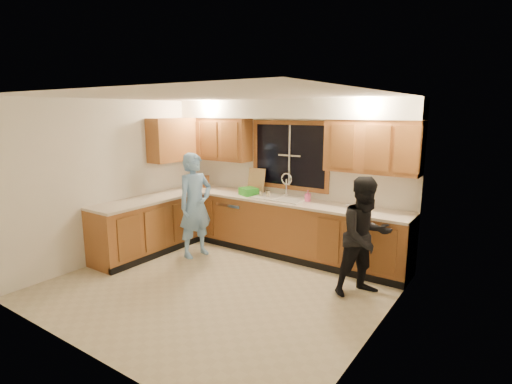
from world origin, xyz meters
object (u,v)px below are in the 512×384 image
(sink, at_px, (280,202))
(woman, at_px, (365,237))
(dish_crate, at_px, (249,191))
(bowl, at_px, (354,206))
(knife_block, at_px, (206,182))
(dishwasher, at_px, (238,221))
(stove, at_px, (118,235))
(man, at_px, (195,205))
(soap_bottle, at_px, (308,196))

(sink, height_order, woman, woman)
(sink, height_order, dish_crate, sink)
(bowl, bearing_deg, knife_block, -179.96)
(dishwasher, xyz_separation_m, stove, (-0.95, -1.81, 0.04))
(woman, distance_m, bowl, 0.93)
(knife_block, distance_m, dish_crate, 1.07)
(man, bearing_deg, dish_crate, -18.22)
(knife_block, xyz_separation_m, soap_bottle, (2.11, 0.01, -0.02))
(sink, bearing_deg, knife_block, 177.74)
(man, xyz_separation_m, woman, (2.74, 0.16, -0.07))
(sink, relative_size, soap_bottle, 4.79)
(stove, distance_m, dish_crate, 2.20)
(bowl, bearing_deg, sink, -176.84)
(sink, height_order, stove, sink)
(soap_bottle, distance_m, bowl, 0.76)
(sink, distance_m, bowl, 1.22)
(sink, relative_size, man, 0.51)
(stove, relative_size, woman, 0.59)
(soap_bottle, bearing_deg, knife_block, -179.64)
(sink, xyz_separation_m, soap_bottle, (0.46, 0.08, 0.14))
(man, height_order, soap_bottle, man)
(woman, height_order, bowl, woman)
(dishwasher, xyz_separation_m, soap_bottle, (1.31, 0.09, 0.60))
(dish_crate, bearing_deg, knife_block, 173.18)
(dish_crate, relative_size, bowl, 1.34)
(stove, distance_m, knife_block, 1.98)
(knife_block, distance_m, bowl, 2.87)
(man, relative_size, knife_block, 7.62)
(man, relative_size, bowl, 8.43)
(woman, bearing_deg, stove, 143.68)
(knife_block, relative_size, dish_crate, 0.83)
(man, bearing_deg, stove, 153.38)
(knife_block, bearing_deg, sink, -42.81)
(dishwasher, bearing_deg, bowl, 2.27)
(dishwasher, distance_m, woman, 2.65)
(sink, height_order, bowl, sink)
(dishwasher, distance_m, man, 0.99)
(stove, bearing_deg, knife_block, 85.50)
(man, bearing_deg, soap_bottle, -46.18)
(dish_crate, bearing_deg, soap_bottle, 7.62)
(dishwasher, bearing_deg, knife_block, 174.31)
(stove, xyz_separation_m, bowl, (3.02, 1.89, 0.49))
(stove, relative_size, soap_bottle, 5.01)
(knife_block, xyz_separation_m, bowl, (2.87, 0.00, -0.09))
(sink, bearing_deg, man, -140.26)
(sink, distance_m, dishwasher, 0.96)
(knife_block, bearing_deg, man, -98.40)
(woman, bearing_deg, bowl, 66.53)
(dishwasher, height_order, knife_block, knife_block)
(man, xyz_separation_m, soap_bottle, (1.52, 0.96, 0.17))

